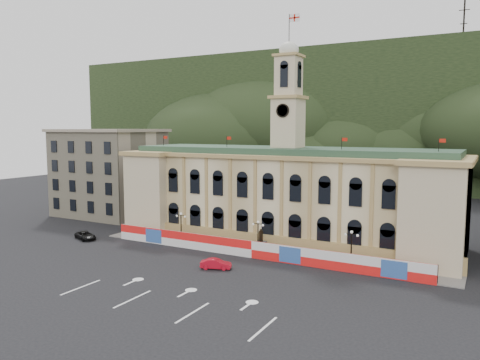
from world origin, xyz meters
The scene contains 13 objects.
ground centered at (0.00, 0.00, 0.00)m, with size 260.00×260.00×0.00m, color black.
lane_markings centered at (0.00, -5.00, 0.00)m, with size 26.00×10.00×0.02m, color white, non-canonical shape.
hill_ridge centered at (0.03, 121.99, 19.48)m, with size 230.00×80.00×64.00m.
city_hall centered at (0.00, 27.63, 7.85)m, with size 56.20×17.60×37.10m.
side_building_left centered at (-43.00, 30.93, 9.33)m, with size 21.00×17.00×18.60m.
hoarding_fence centered at (0.06, 15.07, 1.25)m, with size 50.00×0.44×2.50m.
pavement centered at (0.00, 17.75, 0.08)m, with size 56.00×5.50×0.16m, color slate.
statue centered at (0.00, 18.00, 1.19)m, with size 1.40×1.40×3.72m.
lamp_left centered at (-14.00, 17.00, 3.07)m, with size 1.96×0.44×5.15m.
lamp_center centered at (0.00, 17.00, 3.07)m, with size 1.96×0.44×5.15m.
lamp_right centered at (14.00, 17.00, 3.07)m, with size 1.96×0.44×5.15m.
red_sedan centered at (-1.78, 7.92, 0.68)m, with size 4.39×2.79×1.37m, color red.
black_suv centered at (-30.00, 11.59, 0.68)m, with size 5.34×3.86×1.35m, color black.
Camera 1 is at (30.30, -44.05, 18.77)m, focal length 35.00 mm.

